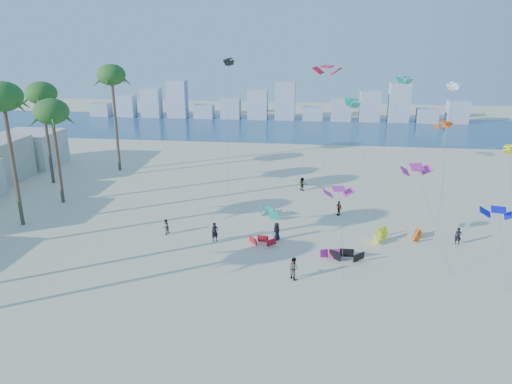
# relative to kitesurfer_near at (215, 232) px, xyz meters

# --- Properties ---
(ground) EXTENTS (220.00, 220.00, 0.00)m
(ground) POSITION_rel_kitesurfer_near_xyz_m (0.70, -14.39, -0.92)
(ground) COLOR beige
(ground) RESTS_ON ground
(ocean) EXTENTS (220.00, 220.00, 0.00)m
(ocean) POSITION_rel_kitesurfer_near_xyz_m (0.70, 57.61, -0.91)
(ocean) COLOR navy
(ocean) RESTS_ON ground
(kitesurfer_near) EXTENTS (0.80, 0.73, 1.84)m
(kitesurfer_near) POSITION_rel_kitesurfer_near_xyz_m (0.00, 0.00, 0.00)
(kitesurfer_near) COLOR black
(kitesurfer_near) RESTS_ON ground
(kitesurfer_mid) EXTENTS (1.12, 1.13, 1.83)m
(kitesurfer_mid) POSITION_rel_kitesurfer_near_xyz_m (7.70, -6.40, -0.00)
(kitesurfer_mid) COLOR gray
(kitesurfer_mid) RESTS_ON ground
(kitesurfers_far) EXTENTS (31.98, 23.76, 1.81)m
(kitesurfers_far) POSITION_rel_kitesurfer_near_xyz_m (12.47, 3.80, -0.08)
(kitesurfers_far) COLOR black
(kitesurfers_far) RESTS_ON ground
(grounded_kites) EXTENTS (16.54, 11.72, 1.00)m
(grounded_kites) POSITION_rel_kitesurfer_near_xyz_m (10.57, 1.52, -0.47)
(grounded_kites) COLOR red
(grounded_kites) RESTS_ON ground
(flying_kites) EXTENTS (29.84, 27.90, 16.39)m
(flying_kites) POSITION_rel_kitesurfer_near_xyz_m (15.08, 10.19, 10.60)
(flying_kites) COLOR #CF2EA1
(flying_kites) RESTS_ON ground
(palm_row) EXTENTS (10.03, 44.80, 14.82)m
(palm_row) POSITION_rel_kitesurfer_near_xyz_m (-20.83, 1.77, 10.67)
(palm_row) COLOR brown
(palm_row) RESTS_ON ground
(distant_skyline) EXTENTS (85.00, 3.00, 8.40)m
(distant_skyline) POSITION_rel_kitesurfer_near_xyz_m (-0.49, 67.61, 2.17)
(distant_skyline) COLOR #9EADBF
(distant_skyline) RESTS_ON ground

